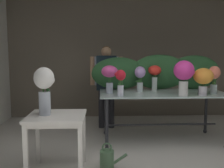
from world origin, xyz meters
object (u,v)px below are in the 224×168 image
Objects in this scene: display_table_glass at (162,99)px; florist at (106,78)px; side_table_white at (57,123)px; watering_can at (107,159)px; vase_crimson_lilies at (120,81)px; vase_sunset_carnations at (203,78)px; vase_scarlet_anemones at (155,74)px; vase_magenta_roses at (184,74)px; vase_lilac_hydrangea at (140,76)px; vase_white_roses_tall at (44,86)px; vase_fuchsia_snapdragons at (110,75)px; vase_coral_peonies at (214,76)px.

display_table_glass is 1.25m from florist.
side_table_white is 0.79m from watering_can.
side_table_white is at bearing -109.02° from florist.
display_table_glass is 5.18× the size of vase_crimson_lilies.
vase_scarlet_anemones is at bearing 141.51° from vase_sunset_carnations.
vase_magenta_roses is 1.25× the size of vase_lilac_hydrangea.
vase_scarlet_anemones is 2.00m from vase_white_roses_tall.
vase_magenta_roses reaches higher than vase_crimson_lilies.
florist is at bearing 67.34° from vase_white_roses_tall.
vase_lilac_hydrangea is (1.19, 1.12, 0.46)m from side_table_white.
vase_scarlet_anemones is 0.98× the size of vase_fuchsia_snapdragons.
vase_sunset_carnations is 0.94× the size of vase_fuchsia_snapdragons.
vase_crimson_lilies is 1.12× the size of watering_can.
vase_crimson_lilies is 0.82m from vase_scarlet_anemones.
vase_coral_peonies is 2.11m from watering_can.
watering_can is (0.61, 0.04, -0.50)m from side_table_white.
display_table_glass is 1.48m from watering_can.
vase_white_roses_tall is at bearing -144.34° from vase_crimson_lilies.
vase_crimson_lilies is 0.93× the size of vase_lilac_hydrangea.
vase_sunset_carnations is at bearing -149.65° from vase_coral_peonies.
watering_can is (-0.03, -1.82, -0.87)m from florist.
florist is 3.79× the size of vase_lilac_hydrangea.
vase_fuchsia_snapdragons is at bearing -88.00° from florist.
vase_sunset_carnations is 1.18× the size of watering_can.
display_table_glass is at bearing -62.97° from vase_scarlet_anemones.
vase_fuchsia_snapdragons is at bearing -163.98° from vase_lilac_hydrangea.
vase_scarlet_anemones is 0.99× the size of vase_coral_peonies.
side_table_white is 1.16m from vase_crimson_lilies.
vase_sunset_carnations is at bearing -38.70° from florist.
vase_magenta_roses is at bearing -2.40° from vase_crimson_lilies.
vase_fuchsia_snapdragons is (-1.09, 0.32, -0.03)m from vase_magenta_roses.
vase_scarlet_anemones is at bearing 17.21° from vase_fuchsia_snapdragons.
vase_scarlet_anemones is 1.03× the size of vase_lilac_hydrangea.
vase_fuchsia_snapdragons is at bearing 86.27° from watering_can.
watering_can is at bearing -108.23° from vase_crimson_lilies.
vase_magenta_roses reaches higher than vase_white_roses_tall.
florist is 1.85m from vase_sunset_carnations.
side_table_white is at bearing -161.15° from vase_sunset_carnations.
vase_crimson_lilies reaches higher than watering_can.
watering_can is (-0.21, -0.65, -0.93)m from vase_crimson_lilies.
side_table_white is 1.70m from vase_lilac_hydrangea.
vase_crimson_lilies is at bearing 39.92° from side_table_white.
florist is 4.55× the size of watering_can.
vase_sunset_carnations is 1.44m from vase_fuchsia_snapdragons.
vase_sunset_carnations is (0.54, -0.33, 0.38)m from display_table_glass.
watering_can is (-0.06, -0.93, -1.00)m from vase_fuchsia_snapdragons.
side_table_white is 1.62× the size of vase_fuchsia_snapdragons.
vase_white_roses_tall is at bearing -161.08° from vase_magenta_roses.
vase_scarlet_anemones is 0.75× the size of vase_white_roses_tall.
florist is 2.79× the size of vase_white_roses_tall.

